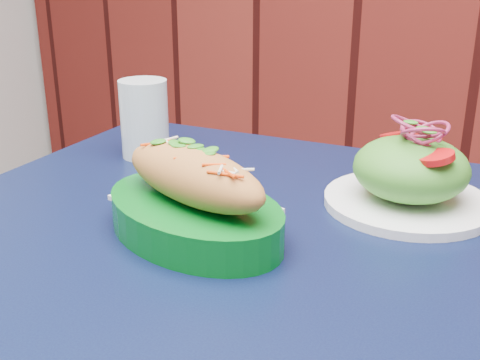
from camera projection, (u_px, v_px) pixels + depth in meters
The scene contains 4 objects.
cafe_table at pixel (226, 299), 0.74m from camera, with size 0.93×0.93×0.75m.
banh_mi_basket at pixel (194, 199), 0.70m from camera, with size 0.27×0.20×0.11m.
salad_plate at pixel (410, 175), 0.78m from camera, with size 0.22×0.22×0.12m.
water_glass at pixel (144, 119), 0.97m from camera, with size 0.08×0.08×0.12m, color silver.
Camera 1 is at (0.07, 1.11, 1.06)m, focal length 45.00 mm.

